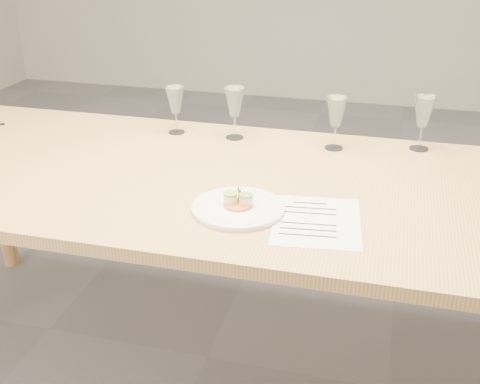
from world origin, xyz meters
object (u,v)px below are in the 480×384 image
(wine_glass_0, at_px, (175,101))
(wine_glass_2, at_px, (336,113))
(dinner_plate, at_px, (238,207))
(recipe_sheet, at_px, (316,221))
(wine_glass_1, at_px, (234,103))
(dining_table, at_px, (202,193))
(wine_glass_3, at_px, (424,113))

(wine_glass_0, relative_size, wine_glass_2, 0.95)
(dinner_plate, distance_m, recipe_sheet, 0.22)
(wine_glass_0, bearing_deg, wine_glass_1, -0.06)
(dining_table, relative_size, wine_glass_3, 12.36)
(dinner_plate, xyz_separation_m, wine_glass_1, (-0.17, 0.58, 0.12))
(dinner_plate, distance_m, wine_glass_1, 0.62)
(dining_table, height_order, dinner_plate, dinner_plate)
(dining_table, relative_size, recipe_sheet, 7.32)
(wine_glass_0, height_order, wine_glass_2, wine_glass_2)
(recipe_sheet, bearing_deg, dinner_plate, 171.59)
(wine_glass_2, bearing_deg, wine_glass_1, 177.48)
(wine_glass_1, xyz_separation_m, wine_glass_3, (0.67, 0.05, 0.00))
(dinner_plate, xyz_separation_m, recipe_sheet, (0.22, -0.01, -0.01))
(dining_table, relative_size, dinner_plate, 9.10)
(wine_glass_0, bearing_deg, wine_glass_2, -1.58)
(dining_table, bearing_deg, wine_glass_0, 121.23)
(dinner_plate, height_order, wine_glass_3, wine_glass_3)
(dining_table, bearing_deg, recipe_sheet, -29.53)
(recipe_sheet, height_order, wine_glass_1, wine_glass_1)
(wine_glass_1, xyz_separation_m, wine_glass_2, (0.37, -0.02, -0.00))
(dinner_plate, height_order, recipe_sheet, dinner_plate)
(wine_glass_2, bearing_deg, wine_glass_0, 178.42)
(wine_glass_1, height_order, wine_glass_2, wine_glass_1)
(wine_glass_1, bearing_deg, wine_glass_3, 4.55)
(dining_table, height_order, recipe_sheet, recipe_sheet)
(recipe_sheet, relative_size, wine_glass_3, 1.69)
(wine_glass_1, bearing_deg, dinner_plate, -73.84)
(wine_glass_0, bearing_deg, dining_table, -58.77)
(dining_table, bearing_deg, wine_glass_2, 41.67)
(dinner_plate, height_order, wine_glass_0, wine_glass_0)
(wine_glass_1, bearing_deg, dining_table, -91.97)
(wine_glass_1, relative_size, wine_glass_2, 1.02)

